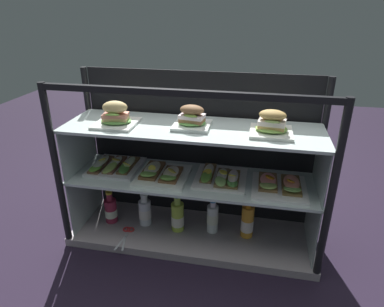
{
  "coord_description": "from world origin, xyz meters",
  "views": [
    {
      "loc": [
        0.31,
        -1.54,
        1.23
      ],
      "look_at": [
        0.0,
        0.0,
        0.52
      ],
      "focal_mm": 31.73,
      "sensor_mm": 36.0,
      "label": 1
    }
  ],
  "objects": [
    {
      "name": "juice_bottle_front_left_end",
      "position": [
        -0.28,
        0.02,
        0.12
      ],
      "size": [
        0.07,
        0.07,
        0.2
      ],
      "color": "white",
      "rests_on": "case_base_deck"
    },
    {
      "name": "plated_roll_sandwich_near_right_corner",
      "position": [
        0.38,
        -0.02,
        0.71
      ],
      "size": [
        0.19,
        0.19,
        0.11
      ],
      "color": "white",
      "rests_on": "shelf_upper_glass"
    },
    {
      "name": "open_sandwich_tray_right_of_center",
      "position": [
        0.15,
        0.01,
        0.4
      ],
      "size": [
        0.26,
        0.27,
        0.06
      ],
      "color": "white",
      "rests_on": "shelf_lower_glass"
    },
    {
      "name": "open_sandwich_tray_near_right_corner",
      "position": [
        -0.44,
        0.02,
        0.4
      ],
      "size": [
        0.26,
        0.27,
        0.06
      ],
      "color": "white",
      "rests_on": "shelf_lower_glass"
    },
    {
      "name": "open_sandwich_tray_left_of_center",
      "position": [
        -0.16,
        -0.02,
        0.4
      ],
      "size": [
        0.26,
        0.27,
        0.06
      ],
      "color": "white",
      "rests_on": "shelf_lower_glass"
    },
    {
      "name": "shelf_upper_glass",
      "position": [
        0.0,
        0.0,
        0.66
      ],
      "size": [
        1.28,
        0.37,
        0.01
      ],
      "primitive_type": "cube",
      "color": "silver",
      "rests_on": "riser_upper_tier"
    },
    {
      "name": "shelf_lower_glass",
      "position": [
        0.0,
        0.0,
        0.37
      ],
      "size": [
        1.28,
        0.37,
        0.01
      ],
      "primitive_type": "cube",
      "color": "silver",
      "rests_on": "riser_lower_tier"
    },
    {
      "name": "plated_roll_sandwich_far_left",
      "position": [
        -0.38,
        -0.04,
        0.71
      ],
      "size": [
        0.2,
        0.2,
        0.12
      ],
      "color": "white",
      "rests_on": "shelf_upper_glass"
    },
    {
      "name": "ground_plane",
      "position": [
        0.0,
        0.0,
        -0.01
      ],
      "size": [
        6.0,
        6.0,
        0.02
      ],
      "primitive_type": "cube",
      "color": "black",
      "rests_on": "ground"
    },
    {
      "name": "case_frame",
      "position": [
        0.0,
        0.12,
        0.49
      ],
      "size": [
        1.33,
        0.42,
        0.9
      ],
      "color": "black",
      "rests_on": "ground"
    },
    {
      "name": "riser_lower_tier",
      "position": [
        0.0,
        0.0,
        0.21
      ],
      "size": [
        1.26,
        0.35,
        0.32
      ],
      "color": "silver",
      "rests_on": "case_base_deck"
    },
    {
      "name": "juice_bottle_front_right_end",
      "position": [
        0.3,
        0.02,
        0.14
      ],
      "size": [
        0.07,
        0.07,
        0.24
      ],
      "color": "orange",
      "rests_on": "case_base_deck"
    },
    {
      "name": "riser_upper_tier",
      "position": [
        0.0,
        0.0,
        0.51
      ],
      "size": [
        1.26,
        0.35,
        0.27
      ],
      "color": "silver",
      "rests_on": "shelf_lower_glass"
    },
    {
      "name": "plated_roll_sandwich_mid_left",
      "position": [
        0.0,
        0.0,
        0.71
      ],
      "size": [
        0.18,
        0.18,
        0.11
      ],
      "color": "white",
      "rests_on": "shelf_upper_glass"
    },
    {
      "name": "case_base_deck",
      "position": [
        0.0,
        0.0,
        0.02
      ],
      "size": [
        1.33,
        0.42,
        0.04
      ],
      "primitive_type": "cube",
      "color": "#A5999E",
      "rests_on": "ground"
    },
    {
      "name": "juice_bottle_tucked_behind",
      "position": [
        -0.48,
        0.0,
        0.12
      ],
      "size": [
        0.07,
        0.07,
        0.2
      ],
      "color": "maroon",
      "rests_on": "case_base_deck"
    },
    {
      "name": "open_sandwich_tray_mid_right",
      "position": [
        0.45,
        -0.02,
        0.4
      ],
      "size": [
        0.26,
        0.27,
        0.06
      ],
      "color": "white",
      "rests_on": "shelf_lower_glass"
    },
    {
      "name": "juice_bottle_near_post",
      "position": [
        -0.08,
        0.0,
        0.13
      ],
      "size": [
        0.07,
        0.07,
        0.23
      ],
      "color": "#B8D345",
      "rests_on": "case_base_deck"
    },
    {
      "name": "kitchen_scissors",
      "position": [
        -0.35,
        -0.09,
        0.05
      ],
      "size": [
        0.08,
        0.21,
        0.01
      ],
      "color": "silver",
      "rests_on": "case_base_deck"
    },
    {
      "name": "juice_bottle_front_fourth",
      "position": [
        0.11,
        0.02,
        0.13
      ],
      "size": [
        0.06,
        0.06,
        0.2
      ],
      "color": "white",
      "rests_on": "case_base_deck"
    }
  ]
}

